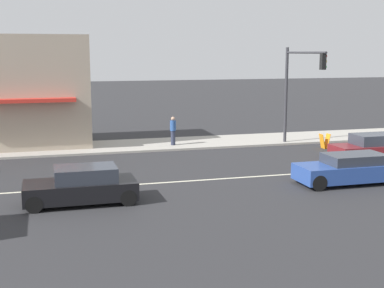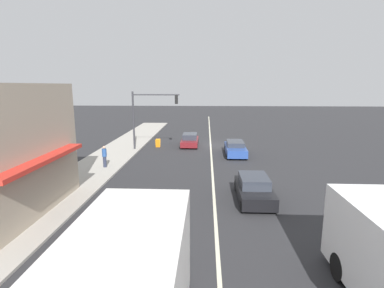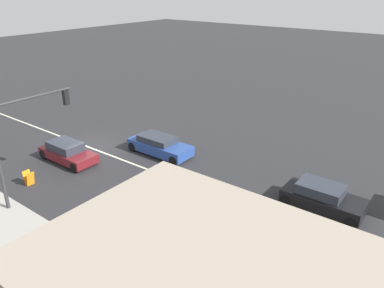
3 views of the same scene
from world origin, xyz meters
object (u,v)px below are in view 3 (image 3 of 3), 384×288
warning_aframe_sign (29,178)px  sedan_maroon (67,152)px  traffic_signal_main (21,130)px  pedestrian (79,254)px  suv_black (322,197)px  coupe_blue (159,145)px

warning_aframe_sign → sedan_maroon: (-3.27, -0.90, 0.18)m
traffic_signal_main → warning_aframe_sign: (-0.66, -1.49, -3.47)m
pedestrian → warning_aframe_sign: size_ratio=1.97×
pedestrian → sedan_maroon: 10.96m
suv_black → warning_aframe_sign: bearing=-61.6°
traffic_signal_main → suv_black: traffic_signal_main is taller
warning_aframe_sign → pedestrian: bearing=71.4°
traffic_signal_main → warning_aframe_sign: 3.84m
suv_black → sedan_maroon: 15.71m
pedestrian → coupe_blue: bearing=-153.8°
warning_aframe_sign → suv_black: suv_black is taller
suv_black → coupe_blue: 11.07m
warning_aframe_sign → coupe_blue: coupe_blue is taller
pedestrian → traffic_signal_main: bearing=-107.4°
traffic_signal_main → coupe_blue: (-8.32, 1.63, -3.28)m
traffic_signal_main → warning_aframe_sign: bearing=-113.9°
traffic_signal_main → coupe_blue: traffic_signal_main is taller
coupe_blue → warning_aframe_sign: bearing=-22.1°
pedestrian → coupe_blue: pedestrian is taller
traffic_signal_main → coupe_blue: 9.10m
suv_black → sedan_maroon: (4.40, -15.08, -0.03)m
warning_aframe_sign → coupe_blue: bearing=157.9°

